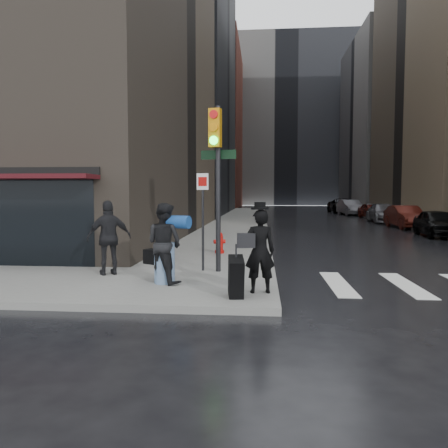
% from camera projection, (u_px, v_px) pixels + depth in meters
% --- Properties ---
extents(ground, '(140.00, 140.00, 0.00)m').
position_uv_depth(ground, '(189.00, 290.00, 9.96)').
color(ground, black).
rests_on(ground, ground).
extents(sidewalk_left, '(4.00, 50.00, 0.15)m').
position_uv_depth(sidewalk_left, '(242.00, 219.00, 36.79)').
color(sidewalk_left, slate).
rests_on(sidewalk_left, ground).
extents(sidewalk_right, '(3.00, 50.00, 0.15)m').
position_uv_depth(sidewalk_right, '(407.00, 220.00, 35.63)').
color(sidewalk_right, slate).
rests_on(sidewalk_right, ground).
extents(bldg_left_mid, '(22.00, 24.00, 34.00)m').
position_uv_depth(bldg_left_mid, '(128.00, 58.00, 47.66)').
color(bldg_left_mid, slate).
rests_on(bldg_left_mid, ground).
extents(bldg_left_far, '(22.00, 20.00, 26.00)m').
position_uv_depth(bldg_left_far, '(173.00, 128.00, 71.79)').
color(bldg_left_far, brown).
rests_on(bldg_left_far, ground).
extents(bldg_right_far, '(22.00, 20.00, 25.00)m').
position_uv_depth(bldg_right_far, '(427.00, 124.00, 64.50)').
color(bldg_right_far, slate).
rests_on(bldg_right_far, ground).
extents(bldg_distant, '(40.00, 12.00, 32.00)m').
position_uv_depth(bldg_distant, '(284.00, 123.00, 85.85)').
color(bldg_distant, slate).
rests_on(bldg_distant, ground).
extents(man_overcoat, '(0.99, 1.07, 1.91)m').
position_uv_depth(man_overcoat, '(255.00, 255.00, 8.89)').
color(man_overcoat, black).
rests_on(man_overcoat, ground).
extents(man_jeans, '(1.24, 1.14, 1.84)m').
position_uv_depth(man_jeans, '(164.00, 243.00, 9.95)').
color(man_jeans, black).
rests_on(man_jeans, ground).
extents(man_greycoat, '(1.18, 0.95, 1.87)m').
position_uv_depth(man_greycoat, '(109.00, 238.00, 10.99)').
color(man_greycoat, black).
rests_on(man_greycoat, ground).
extents(traffic_light, '(1.05, 0.59, 4.30)m').
position_uv_depth(traffic_light, '(216.00, 165.00, 11.24)').
color(traffic_light, black).
rests_on(traffic_light, ground).
extents(fire_hydrant, '(0.42, 0.32, 0.73)m').
position_uv_depth(fire_hydrant, '(220.00, 244.00, 15.01)').
color(fire_hydrant, '#A60E0A').
rests_on(fire_hydrant, ground).
extents(parked_car_1, '(1.97, 4.23, 1.40)m').
position_uv_depth(parked_car_1, '(437.00, 223.00, 22.23)').
color(parked_car_1, black).
rests_on(parked_car_1, ground).
extents(parked_car_2, '(1.65, 4.41, 1.44)m').
position_uv_depth(parked_car_2, '(406.00, 217.00, 27.73)').
color(parked_car_2, '#3F120C').
rests_on(parked_car_2, ground).
extents(parked_car_3, '(2.18, 4.97, 1.42)m').
position_uv_depth(parked_car_3, '(384.00, 213.00, 33.24)').
color(parked_car_3, '#4F4F54').
rests_on(parked_car_3, ground).
extents(parked_car_4, '(1.99, 4.20, 1.39)m').
position_uv_depth(parked_car_4, '(372.00, 210.00, 38.73)').
color(parked_car_4, '#43120D').
rests_on(parked_car_4, ground).
extents(parked_car_5, '(2.09, 4.92, 1.58)m').
position_uv_depth(parked_car_5, '(350.00, 207.00, 44.31)').
color(parked_car_5, '#515156').
rests_on(parked_car_5, ground).
extents(parked_car_6, '(2.87, 5.96, 1.64)m').
position_uv_depth(parked_car_6, '(343.00, 206.00, 49.81)').
color(parked_car_6, black).
rests_on(parked_car_6, ground).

